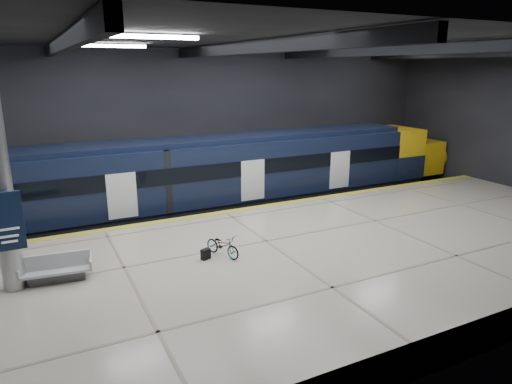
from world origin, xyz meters
TOP-DOWN VIEW (x-y plane):
  - ground at (0.00, 0.00)m, footprint 30.00×30.00m
  - room_shell at (-0.00, 0.00)m, footprint 30.10×16.10m
  - platform at (0.00, -2.50)m, footprint 30.00×11.00m
  - safety_strip at (0.00, 2.75)m, footprint 30.00×0.40m
  - rails at (0.00, 5.50)m, footprint 30.00×1.52m
  - train at (0.77, 5.50)m, footprint 29.40×2.84m
  - bench at (-6.90, -1.06)m, footprint 2.02×1.03m
  - bicycle at (-1.90, -1.54)m, footprint 1.01×1.49m
  - pannier_bag at (-2.50, -1.54)m, footprint 0.35×0.28m

SIDE VIEW (x-z plane):
  - ground at x=0.00m, z-range 0.00..0.00m
  - rails at x=0.00m, z-range 0.00..0.16m
  - platform at x=0.00m, z-range 0.00..1.10m
  - safety_strip at x=0.00m, z-range 1.10..1.11m
  - pannier_bag at x=-2.50m, z-range 1.10..1.45m
  - bench at x=-6.90m, z-range 0.97..1.83m
  - bicycle at x=-1.90m, z-range 1.10..1.84m
  - train at x=0.77m, z-range 0.16..3.95m
  - room_shell at x=0.00m, z-range 1.69..9.74m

